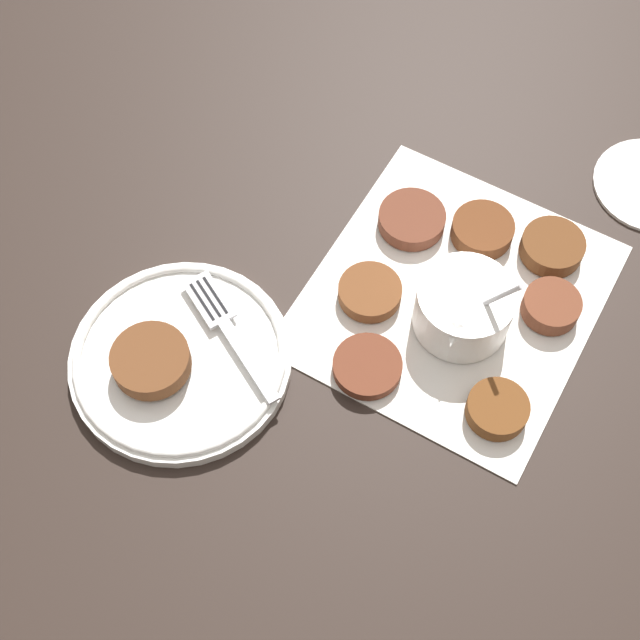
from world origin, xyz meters
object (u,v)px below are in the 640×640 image
sauce_bowl (463,310)px  fork (224,323)px  fritter_on_plate (151,361)px  serving_plate (181,358)px

sauce_bowl → fork: sauce_bowl is taller
fritter_on_plate → serving_plate: bearing=136.4°
serving_plate → fritter_on_plate: size_ratio=2.87×
sauce_bowl → fork: (0.09, -0.21, -0.01)m
sauce_bowl → fritter_on_plate: bearing=-59.4°
serving_plate → fritter_on_plate: fritter_on_plate is taller
sauce_bowl → fritter_on_plate: size_ratio=1.43×
sauce_bowl → fork: bearing=-67.1°
sauce_bowl → fork: 0.23m
fork → fritter_on_plate: bearing=-36.1°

